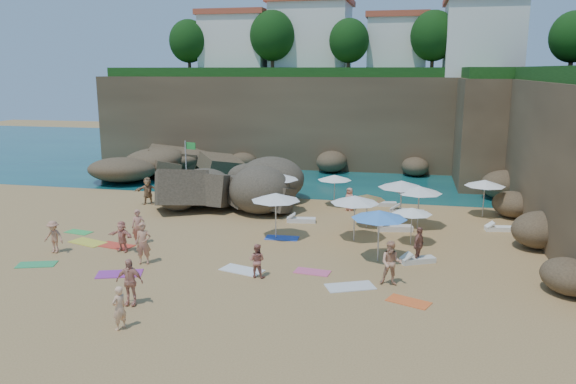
% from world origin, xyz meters
% --- Properties ---
extents(ground, '(120.00, 120.00, 0.00)m').
position_xyz_m(ground, '(0.00, 0.00, 0.00)').
color(ground, tan).
rests_on(ground, ground).
extents(seawater, '(120.00, 120.00, 0.00)m').
position_xyz_m(seawater, '(0.00, 30.00, 0.00)').
color(seawater, '#0C4751').
rests_on(seawater, ground).
extents(cliff_back, '(44.00, 8.00, 8.00)m').
position_xyz_m(cliff_back, '(2.00, 25.00, 4.00)').
color(cliff_back, brown).
rests_on(cliff_back, ground).
extents(cliff_corner, '(10.00, 12.00, 8.00)m').
position_xyz_m(cliff_corner, '(17.00, 20.00, 4.00)').
color(cliff_corner, brown).
rests_on(cliff_corner, ground).
extents(rock_promontory, '(12.00, 7.00, 2.00)m').
position_xyz_m(rock_promontory, '(-11.00, 16.00, 0.00)').
color(rock_promontory, brown).
rests_on(rock_promontory, ground).
extents(clifftop_buildings, '(28.48, 9.48, 7.00)m').
position_xyz_m(clifftop_buildings, '(2.96, 25.79, 11.24)').
color(clifftop_buildings, white).
rests_on(clifftop_buildings, cliff_back).
extents(clifftop_trees, '(35.60, 23.82, 4.40)m').
position_xyz_m(clifftop_trees, '(4.78, 19.52, 11.26)').
color(clifftop_trees, '#11380F').
rests_on(clifftop_trees, ground).
extents(marina_masts, '(3.10, 0.10, 6.00)m').
position_xyz_m(marina_masts, '(-16.50, 30.00, 3.00)').
color(marina_masts, white).
rests_on(marina_masts, ground).
extents(rock_outcrop, '(7.97, 6.03, 3.15)m').
position_xyz_m(rock_outcrop, '(-2.96, 7.20, 0.00)').
color(rock_outcrop, brown).
rests_on(rock_outcrop, ground).
extents(flag_pole, '(0.78, 0.21, 4.04)m').
position_xyz_m(flag_pole, '(-5.87, 7.90, 2.58)').
color(flag_pole, silver).
rests_on(flag_pole, ground).
extents(parasol_0, '(2.64, 2.64, 2.50)m').
position_xyz_m(parasol_0, '(0.67, 5.97, 2.30)').
color(parasol_0, silver).
rests_on(parasol_0, ground).
extents(parasol_1, '(2.17, 2.17, 2.05)m').
position_xyz_m(parasol_1, '(3.88, 8.40, 1.88)').
color(parasol_1, silver).
rests_on(parasol_1, ground).
extents(parasol_2, '(2.64, 2.64, 2.50)m').
position_xyz_m(parasol_2, '(8.12, 5.06, 2.29)').
color(parasol_2, silver).
rests_on(parasol_2, ground).
extents(parasol_4, '(2.51, 2.51, 2.38)m').
position_xyz_m(parasol_4, '(9.09, 4.34, 2.18)').
color(parasol_4, silver).
rests_on(parasol_4, ground).
extents(parasol_5, '(2.50, 2.50, 2.37)m').
position_xyz_m(parasol_5, '(5.86, 1.25, 2.17)').
color(parasol_5, silver).
rests_on(parasol_5, ground).
extents(parasol_6, '(2.00, 2.00, 1.89)m').
position_xyz_m(parasol_6, '(6.30, 3.86, 1.73)').
color(parasol_6, silver).
rests_on(parasol_6, ground).
extents(parasol_7, '(2.37, 2.37, 2.24)m').
position_xyz_m(parasol_7, '(12.93, 7.67, 2.06)').
color(parasol_7, silver).
rests_on(parasol_7, ground).
extents(parasol_8, '(2.00, 2.00, 1.89)m').
position_xyz_m(parasol_8, '(8.73, 1.21, 1.74)').
color(parasol_8, silver).
rests_on(parasol_8, ground).
extents(parasol_9, '(2.57, 2.57, 2.43)m').
position_xyz_m(parasol_9, '(1.85, 0.70, 2.23)').
color(parasol_9, silver).
rests_on(parasol_9, ground).
extents(parasol_10, '(2.55, 2.55, 2.41)m').
position_xyz_m(parasol_10, '(7.25, -1.72, 2.21)').
color(parasol_10, silver).
rests_on(parasol_10, ground).
extents(lounger_0, '(1.71, 0.78, 0.26)m').
position_xyz_m(lounger_0, '(2.54, 4.11, 0.13)').
color(lounger_0, silver).
rests_on(lounger_0, ground).
extents(lounger_1, '(2.07, 0.98, 0.31)m').
position_xyz_m(lounger_1, '(8.49, 7.22, 0.15)').
color(lounger_1, silver).
rests_on(lounger_1, ground).
extents(lounger_2, '(1.67, 0.79, 0.25)m').
position_xyz_m(lounger_2, '(7.02, 9.15, 0.12)').
color(lounger_2, silver).
rests_on(lounger_2, ground).
extents(lounger_3, '(1.95, 0.95, 0.29)m').
position_xyz_m(lounger_3, '(7.90, 3.50, 0.15)').
color(lounger_3, silver).
rests_on(lounger_3, ground).
extents(lounger_4, '(1.62, 0.77, 0.24)m').
position_xyz_m(lounger_4, '(13.49, 4.68, 0.12)').
color(lounger_4, white).
rests_on(lounger_4, ground).
extents(lounger_5, '(1.66, 1.18, 0.25)m').
position_xyz_m(lounger_5, '(9.06, -1.60, 0.12)').
color(lounger_5, silver).
rests_on(lounger_5, ground).
extents(towel_3, '(1.86, 1.33, 0.03)m').
position_xyz_m(towel_3, '(-7.78, -5.53, 0.01)').
color(towel_3, '#2DA058').
rests_on(towel_3, ground).
extents(towel_4, '(2.11, 1.49, 0.03)m').
position_xyz_m(towel_4, '(-7.36, -2.03, 0.02)').
color(towel_4, yellow).
rests_on(towel_4, ground).
extents(towel_5, '(2.07, 1.44, 0.03)m').
position_xyz_m(towel_5, '(1.51, -4.26, 0.02)').
color(towel_5, white).
rests_on(towel_5, ground).
extents(towel_6, '(2.11, 1.51, 0.03)m').
position_xyz_m(towel_6, '(-3.52, -5.82, 0.02)').
color(towel_6, purple).
rests_on(towel_6, ground).
extents(towel_7, '(1.94, 1.26, 0.03)m').
position_xyz_m(towel_7, '(-5.68, -2.24, 0.02)').
color(towel_7, red).
rests_on(towel_7, ground).
extents(towel_8, '(1.76, 0.93, 0.03)m').
position_xyz_m(towel_8, '(2.15, 0.81, 0.02)').
color(towel_8, blue).
rests_on(towel_8, ground).
extents(towel_9, '(1.62, 0.95, 0.03)m').
position_xyz_m(towel_9, '(4.56, -3.81, 0.01)').
color(towel_9, '#E25786').
rests_on(towel_9, ground).
extents(towel_10, '(1.78, 1.35, 0.03)m').
position_xyz_m(towel_10, '(8.68, -6.19, 0.01)').
color(towel_10, orange).
rests_on(towel_10, ground).
extents(towel_11, '(1.56, 0.99, 0.03)m').
position_xyz_m(towel_11, '(-8.85, -0.48, 0.01)').
color(towel_11, green).
rests_on(towel_11, ground).
extents(towel_13, '(2.18, 1.69, 0.03)m').
position_xyz_m(towel_13, '(6.36, -5.17, 0.02)').
color(towel_13, silver).
rests_on(towel_13, ground).
extents(person_stand_0, '(0.75, 0.60, 1.78)m').
position_xyz_m(person_stand_0, '(-4.70, -1.67, 0.89)').
color(person_stand_0, tan).
rests_on(person_stand_0, ground).
extents(person_stand_1, '(0.76, 0.62, 1.47)m').
position_xyz_m(person_stand_1, '(2.37, -4.89, 0.74)').
color(person_stand_1, '#B16758').
rests_on(person_stand_1, ground).
extents(person_stand_2, '(0.93, 0.96, 1.47)m').
position_xyz_m(person_stand_2, '(1.13, 6.38, 0.74)').
color(person_stand_2, tan).
rests_on(person_stand_2, ground).
extents(person_stand_3, '(0.76, 1.07, 1.69)m').
position_xyz_m(person_stand_3, '(9.07, -1.59, 0.84)').
color(person_stand_3, '#9B604D').
rests_on(person_stand_3, ground).
extents(person_stand_4, '(0.81, 0.69, 1.45)m').
position_xyz_m(person_stand_4, '(4.95, 7.46, 0.73)').
color(person_stand_4, '#E08D76').
rests_on(person_stand_4, ground).
extents(person_stand_5, '(1.71, 1.12, 1.79)m').
position_xyz_m(person_stand_5, '(-8.10, 6.37, 0.89)').
color(person_stand_5, '#A27851').
rests_on(person_stand_5, ground).
extents(person_stand_6, '(0.55, 0.66, 1.54)m').
position_xyz_m(person_stand_6, '(-0.88, -10.59, 0.77)').
color(person_stand_6, '#F3B88A').
rests_on(person_stand_6, ground).
extents(person_lie_0, '(1.09, 1.61, 0.41)m').
position_xyz_m(person_lie_0, '(-7.98, -3.86, 0.21)').
color(person_lie_0, tan).
rests_on(person_lie_0, ground).
extents(person_lie_1, '(1.18, 1.85, 0.43)m').
position_xyz_m(person_lie_1, '(-1.49, -8.69, 0.22)').
color(person_lie_1, tan).
rests_on(person_lie_1, ground).
extents(person_lie_3, '(1.68, 1.76, 0.40)m').
position_xyz_m(person_lie_3, '(-4.89, -2.99, 0.20)').
color(person_lie_3, '#DF8975').
rests_on(person_lie_3, ground).
extents(person_lie_4, '(1.18, 2.01, 0.45)m').
position_xyz_m(person_lie_4, '(-3.07, -4.37, 0.23)').
color(person_lie_4, tan).
rests_on(person_lie_4, ground).
extents(person_lie_5, '(0.92, 1.85, 0.69)m').
position_xyz_m(person_lie_5, '(7.94, -4.61, 0.35)').
color(person_lie_5, tan).
rests_on(person_lie_5, ground).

